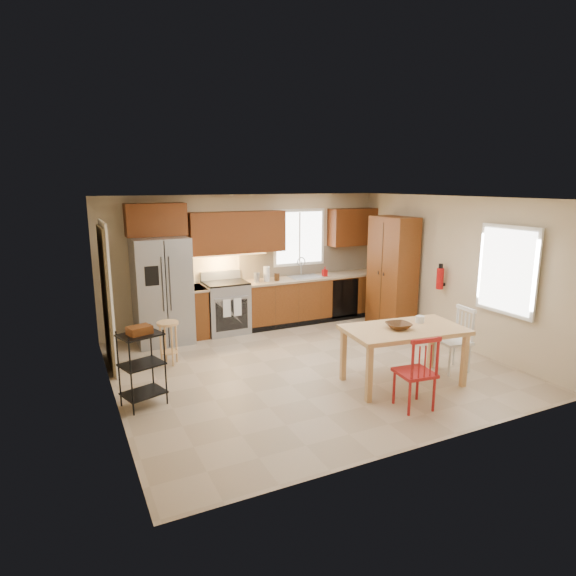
% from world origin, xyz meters
% --- Properties ---
extents(floor, '(5.50, 5.50, 0.00)m').
position_xyz_m(floor, '(0.00, 0.00, 0.00)').
color(floor, tan).
rests_on(floor, ground).
extents(ceiling, '(5.50, 5.00, 0.02)m').
position_xyz_m(ceiling, '(0.00, 0.00, 2.50)').
color(ceiling, silver).
rests_on(ceiling, ground).
extents(wall_back, '(5.50, 0.02, 2.50)m').
position_xyz_m(wall_back, '(0.00, 2.50, 1.25)').
color(wall_back, '#CCB793').
rests_on(wall_back, ground).
extents(wall_front, '(5.50, 0.02, 2.50)m').
position_xyz_m(wall_front, '(0.00, -2.50, 1.25)').
color(wall_front, '#CCB793').
rests_on(wall_front, ground).
extents(wall_left, '(0.02, 5.00, 2.50)m').
position_xyz_m(wall_left, '(-2.75, 0.00, 1.25)').
color(wall_left, '#CCB793').
rests_on(wall_left, ground).
extents(wall_right, '(0.02, 5.00, 2.50)m').
position_xyz_m(wall_right, '(2.75, 0.00, 1.25)').
color(wall_right, '#CCB793').
rests_on(wall_right, ground).
extents(refrigerator, '(0.92, 0.75, 1.82)m').
position_xyz_m(refrigerator, '(-1.70, 2.12, 0.91)').
color(refrigerator, gray).
rests_on(refrigerator, floor).
extents(range_stove, '(0.76, 0.63, 0.92)m').
position_xyz_m(range_stove, '(-0.55, 2.19, 0.46)').
color(range_stove, gray).
rests_on(range_stove, floor).
extents(base_cabinet_narrow, '(0.30, 0.60, 0.90)m').
position_xyz_m(base_cabinet_narrow, '(-1.10, 2.20, 0.45)').
color(base_cabinet_narrow, brown).
rests_on(base_cabinet_narrow, floor).
extents(base_cabinet_run, '(2.92, 0.60, 0.90)m').
position_xyz_m(base_cabinet_run, '(1.29, 2.20, 0.45)').
color(base_cabinet_run, brown).
rests_on(base_cabinet_run, floor).
extents(dishwasher, '(0.60, 0.02, 0.78)m').
position_xyz_m(dishwasher, '(1.85, 1.91, 0.45)').
color(dishwasher, black).
rests_on(dishwasher, floor).
extents(backsplash, '(2.92, 0.03, 0.55)m').
position_xyz_m(backsplash, '(1.29, 2.48, 1.18)').
color(backsplash, beige).
rests_on(backsplash, wall_back).
extents(upper_over_fridge, '(1.00, 0.35, 0.55)m').
position_xyz_m(upper_over_fridge, '(-1.70, 2.33, 2.10)').
color(upper_over_fridge, '#612F10').
rests_on(upper_over_fridge, wall_back).
extents(upper_left_block, '(1.80, 0.35, 0.75)m').
position_xyz_m(upper_left_block, '(-0.25, 2.33, 1.83)').
color(upper_left_block, '#612F10').
rests_on(upper_left_block, wall_back).
extents(upper_right_block, '(1.00, 0.35, 0.75)m').
position_xyz_m(upper_right_block, '(2.25, 2.33, 1.83)').
color(upper_right_block, '#612F10').
rests_on(upper_right_block, wall_back).
extents(window_back, '(1.12, 0.04, 1.12)m').
position_xyz_m(window_back, '(1.10, 2.48, 1.65)').
color(window_back, white).
rests_on(window_back, wall_back).
extents(sink, '(0.62, 0.46, 0.16)m').
position_xyz_m(sink, '(1.10, 2.20, 0.86)').
color(sink, gray).
rests_on(sink, base_cabinet_run).
extents(undercab_glow, '(1.60, 0.30, 0.01)m').
position_xyz_m(undercab_glow, '(-0.55, 2.30, 1.43)').
color(undercab_glow, '#FFBF66').
rests_on(undercab_glow, wall_back).
extents(soap_bottle, '(0.09, 0.09, 0.19)m').
position_xyz_m(soap_bottle, '(1.48, 2.10, 1.00)').
color(soap_bottle, '#A90B0C').
rests_on(soap_bottle, base_cabinet_run).
extents(paper_towel, '(0.12, 0.12, 0.28)m').
position_xyz_m(paper_towel, '(0.25, 2.15, 1.04)').
color(paper_towel, silver).
rests_on(paper_towel, base_cabinet_run).
extents(canister_steel, '(0.11, 0.11, 0.18)m').
position_xyz_m(canister_steel, '(0.05, 2.15, 0.99)').
color(canister_steel, gray).
rests_on(canister_steel, base_cabinet_run).
extents(canister_wood, '(0.10, 0.10, 0.14)m').
position_xyz_m(canister_wood, '(0.45, 2.12, 0.97)').
color(canister_wood, '#4C2E14').
rests_on(canister_wood, base_cabinet_run).
extents(pantry, '(0.50, 0.95, 2.10)m').
position_xyz_m(pantry, '(2.43, 1.20, 1.05)').
color(pantry, brown).
rests_on(pantry, floor).
extents(fire_extinguisher, '(0.12, 0.12, 0.36)m').
position_xyz_m(fire_extinguisher, '(2.63, 0.15, 1.10)').
color(fire_extinguisher, '#A90B0C').
rests_on(fire_extinguisher, wall_right).
extents(window_right, '(0.04, 1.02, 1.32)m').
position_xyz_m(window_right, '(2.68, -1.15, 1.45)').
color(window_right, white).
rests_on(window_right, wall_right).
extents(doorway, '(0.04, 0.95, 2.10)m').
position_xyz_m(doorway, '(-2.67, 1.30, 1.05)').
color(doorway, '#8C7A59').
rests_on(doorway, wall_left).
extents(dining_table, '(1.69, 1.08, 0.78)m').
position_xyz_m(dining_table, '(0.88, -1.09, 0.39)').
color(dining_table, tan).
rests_on(dining_table, floor).
extents(chair_red, '(0.49, 0.49, 0.94)m').
position_xyz_m(chair_red, '(0.53, -1.74, 0.47)').
color(chair_red, maroon).
rests_on(chair_red, floor).
extents(chair_white, '(0.49, 0.49, 0.94)m').
position_xyz_m(chair_white, '(1.83, -1.04, 0.47)').
color(chair_white, silver).
rests_on(chair_white, floor).
extents(table_bowl, '(0.36, 0.36, 0.08)m').
position_xyz_m(table_bowl, '(0.78, -1.09, 0.79)').
color(table_bowl, '#4C2E14').
rests_on(table_bowl, dining_table).
extents(table_jar, '(0.13, 0.13, 0.14)m').
position_xyz_m(table_jar, '(1.23, -0.99, 0.82)').
color(table_jar, silver).
rests_on(table_jar, dining_table).
extents(bar_stool, '(0.43, 0.43, 0.67)m').
position_xyz_m(bar_stool, '(-1.85, 1.03, 0.33)').
color(bar_stool, tan).
rests_on(bar_stool, floor).
extents(utility_cart, '(0.58, 0.50, 0.97)m').
position_xyz_m(utility_cart, '(-2.44, -0.23, 0.48)').
color(utility_cart, black).
rests_on(utility_cart, floor).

